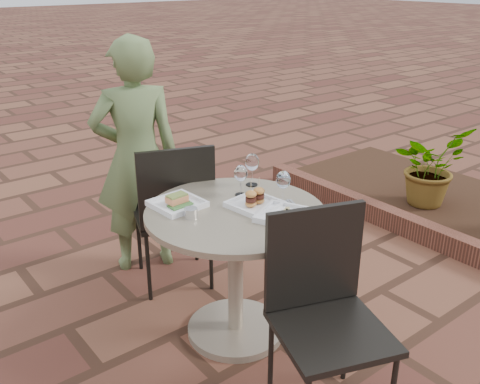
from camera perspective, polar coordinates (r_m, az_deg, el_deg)
ground at (r=2.94m, az=4.38°, el=-15.90°), size 60.00×60.00×0.00m
cafe_table at (r=2.75m, az=-0.49°, el=-6.62°), size 0.90×0.90×0.73m
chair_far at (r=3.16m, az=-7.02°, el=-1.44°), size 0.56×0.56×0.93m
chair_near at (r=2.31m, az=8.84°, el=-11.26°), size 0.56×0.56×0.93m
diner at (r=3.39m, az=-10.99°, el=3.61°), size 0.63×0.52×1.50m
plate_salmon at (r=2.70m, az=-6.70°, el=-1.16°), size 0.25×0.25×0.06m
plate_sliders at (r=2.67m, az=1.60°, el=-1.03°), size 0.26×0.26×0.15m
plate_tuna at (r=2.56m, az=4.80°, el=-2.47°), size 0.31×0.31×0.03m
wine_glass_right at (r=2.68m, az=4.64°, el=1.20°), size 0.07×0.07×0.18m
wine_glass_mid at (r=2.78m, az=0.08°, el=1.92°), size 0.07×0.07×0.17m
wine_glass_far at (r=2.91m, az=1.29°, el=3.12°), size 0.08×0.08×0.18m
steel_ramekin at (r=2.57m, az=-5.26°, el=-2.24°), size 0.07×0.07×0.05m
cutlery_set at (r=2.70m, az=5.59°, el=-1.51°), size 0.15×0.20×0.00m
planter_curb at (r=4.14m, az=18.13°, el=-3.68°), size 0.12×3.00×0.15m
mulch_bed at (r=4.72m, az=22.89°, el=-1.71°), size 1.30×3.00×0.06m
potted_plant_a at (r=4.54m, az=19.57°, el=2.65°), size 0.58×0.50×0.64m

